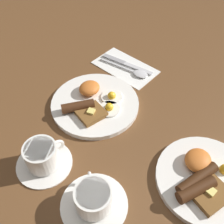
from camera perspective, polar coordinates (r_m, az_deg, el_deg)
ground_plane at (r=0.80m, az=-3.67°, el=1.44°), size 3.00×3.00×0.00m
breakfast_plate_near at (r=0.79m, az=-3.87°, el=2.00°), size 0.26×0.26×0.05m
breakfast_plate_far at (r=0.68m, az=19.59°, el=-13.43°), size 0.24×0.24×0.05m
teacup_near at (r=0.67m, az=-14.86°, el=-9.50°), size 0.14×0.14×0.07m
teacup_far at (r=0.61m, az=-4.03°, el=-18.47°), size 0.15×0.15×0.06m
napkin at (r=0.94m, az=2.87°, el=9.78°), size 0.14×0.23×0.01m
knife at (r=0.95m, az=2.68°, el=10.60°), size 0.03×0.20×0.01m
spoon at (r=0.91m, az=5.17°, el=8.65°), size 0.04×0.19×0.01m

